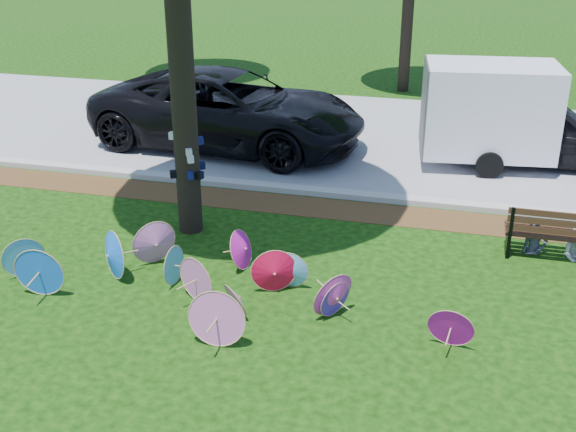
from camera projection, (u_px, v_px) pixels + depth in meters
The scene contains 10 objects.
ground at pixel (221, 322), 10.55m from camera, with size 90.00×90.00×0.00m, color black.
mulch_strip at pixel (295, 205), 14.53m from camera, with size 90.00×1.00×0.01m, color #472D16.
curb at pixel (303, 190), 15.13m from camera, with size 90.00×0.30×0.12m, color #B7B5AD.
street at pixel (339, 135), 18.83m from camera, with size 90.00×8.00×0.01m, color gray.
parasol_pile at pixel (199, 275), 11.09m from camera, with size 7.50×2.69×0.84m.
black_van at pixel (229, 110), 17.62m from camera, with size 3.07×6.67×1.85m, color black.
dark_pickup at pixel (547, 133), 16.53m from camera, with size 1.75×4.34×1.48m, color black.
cargo_trailer at pixel (489, 109), 16.26m from camera, with size 2.88×1.83×2.62m, color white.
park_bench at pixel (559, 231), 12.30m from camera, with size 1.80×0.69×0.94m, color black, non-canonical shape.
person_left at pixel (538, 221), 12.37m from camera, with size 0.45×0.29×1.23m, color #3D3F54.
Camera 1 is at (3.18, -8.48, 5.72)m, focal length 45.00 mm.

